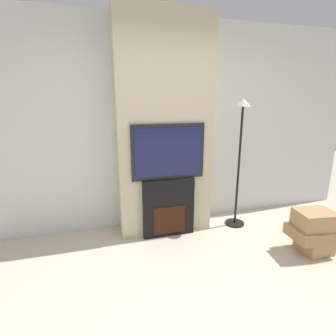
% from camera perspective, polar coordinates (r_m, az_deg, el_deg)
% --- Properties ---
extents(wall_back, '(6.00, 0.06, 2.70)m').
position_cam_1_polar(wall_back, '(3.53, -1.87, 8.95)').
color(wall_back, silver).
rests_on(wall_back, ground_plane).
extents(chimney_breast, '(1.18, 0.39, 2.70)m').
position_cam_1_polar(chimney_breast, '(3.31, -0.92, 8.56)').
color(chimney_breast, beige).
rests_on(chimney_breast, ground_plane).
extents(fireplace, '(0.66, 0.15, 0.76)m').
position_cam_1_polar(fireplace, '(3.38, 0.01, -8.49)').
color(fireplace, black).
rests_on(fireplace, ground_plane).
extents(television, '(0.90, 0.07, 0.67)m').
position_cam_1_polar(television, '(3.16, 0.02, 3.54)').
color(television, black).
rests_on(television, fireplace).
extents(floor_lamp, '(0.26, 0.26, 1.72)m').
position_cam_1_polar(floor_lamp, '(3.56, 15.42, 4.47)').
color(floor_lamp, black).
rests_on(floor_lamp, ground_plane).
extents(box_stack, '(0.51, 0.41, 0.51)m').
position_cam_1_polar(box_stack, '(3.46, 29.14, -11.88)').
color(box_stack, tan).
rests_on(box_stack, ground_plane).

